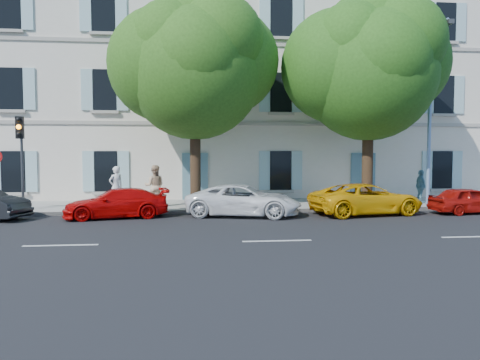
{
  "coord_description": "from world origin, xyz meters",
  "views": [
    {
      "loc": [
        -2.49,
        -17.08,
        2.55
      ],
      "look_at": [
        -0.42,
        2.0,
        1.4
      ],
      "focal_mm": 35.0,
      "sensor_mm": 36.0,
      "label": 1
    }
  ],
  "objects": [
    {
      "name": "car_yellow_supercar",
      "position": [
        4.67,
        1.18,
        0.64
      ],
      "size": [
        4.91,
        2.94,
        1.28
      ],
      "primitive_type": "imported",
      "rotation": [
        0.0,
        0.0,
        1.76
      ],
      "color": "#E8A509",
      "rests_on": "ground"
    },
    {
      "name": "street_lamp",
      "position": [
        8.14,
        2.6,
        4.63
      ],
      "size": [
        0.27,
        1.68,
        7.91
      ],
      "color": "#7293BF",
      "rests_on": "sidewalk"
    },
    {
      "name": "traffic_light",
      "position": [
        -9.34,
        2.91,
        2.93
      ],
      "size": [
        0.32,
        0.43,
        3.84
      ],
      "color": "#383A3D",
      "rests_on": "sidewalk"
    },
    {
      "name": "ground",
      "position": [
        0.0,
        0.0,
        0.0
      ],
      "size": [
        90.0,
        90.0,
        0.0
      ],
      "primitive_type": "plane",
      "color": "black"
    },
    {
      "name": "tree_right",
      "position": [
        5.4,
        2.98,
        6.0
      ],
      "size": [
        5.92,
        5.92,
        9.12
      ],
      "color": "#3A2819",
      "rests_on": "sidewalk"
    },
    {
      "name": "car_red_coupe",
      "position": [
        -5.3,
        1.31,
        0.57
      ],
      "size": [
        4.18,
        2.3,
        1.15
      ],
      "primitive_type": "imported",
      "rotation": [
        0.0,
        0.0,
        4.89
      ],
      "color": "#BC0505",
      "rests_on": "ground"
    },
    {
      "name": "car_white_coupe",
      "position": [
        -0.34,
        1.29,
        0.63
      ],
      "size": [
        4.92,
        3.17,
        1.26
      ],
      "primitive_type": "imported",
      "rotation": [
        0.0,
        0.0,
        1.32
      ],
      "color": "white",
      "rests_on": "ground"
    },
    {
      "name": "kerb",
      "position": [
        0.0,
        2.28,
        0.08
      ],
      "size": [
        36.0,
        0.16,
        0.16
      ],
      "primitive_type": "cube",
      "color": "#9E998E",
      "rests_on": "ground"
    },
    {
      "name": "pedestrian_b",
      "position": [
        -4.01,
        3.6,
        1.06
      ],
      "size": [
        0.9,
        0.71,
        1.83
      ],
      "primitive_type": "imported",
      "rotation": [
        0.0,
        0.0,
        3.12
      ],
      "color": "tan",
      "rests_on": "sidewalk"
    },
    {
      "name": "pedestrian_c",
      "position": [
        8.34,
        3.8,
        0.93
      ],
      "size": [
        0.45,
        0.94,
        1.57
      ],
      "primitive_type": "imported",
      "rotation": [
        0.0,
        0.0,
        1.5
      ],
      "color": "teal",
      "rests_on": "sidewalk"
    },
    {
      "name": "car_red_hatchback",
      "position": [
        9.0,
        1.06,
        0.55
      ],
      "size": [
        3.37,
        1.67,
        1.11
      ],
      "primitive_type": "imported",
      "rotation": [
        0.0,
        0.0,
        1.69
      ],
      "color": "#A6100A",
      "rests_on": "ground"
    },
    {
      "name": "tree_left",
      "position": [
        -2.23,
        3.31,
        6.0
      ],
      "size": [
        5.86,
        5.86,
        9.09
      ],
      "color": "#3A2819",
      "rests_on": "sidewalk"
    },
    {
      "name": "pedestrian_a",
      "position": [
        -5.65,
        3.53,
        1.05
      ],
      "size": [
        0.78,
        0.74,
        1.79
      ],
      "primitive_type": "imported",
      "rotation": [
        0.0,
        0.0,
        3.83
      ],
      "color": "white",
      "rests_on": "sidewalk"
    },
    {
      "name": "sidewalk",
      "position": [
        0.0,
        4.45,
        0.07
      ],
      "size": [
        36.0,
        4.5,
        0.15
      ],
      "primitive_type": "cube",
      "color": "#A09E96",
      "rests_on": "ground"
    },
    {
      "name": "building",
      "position": [
        0.0,
        10.2,
        6.0
      ],
      "size": [
        28.0,
        7.0,
        12.0
      ],
      "primitive_type": "cube",
      "color": "silver",
      "rests_on": "ground"
    }
  ]
}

